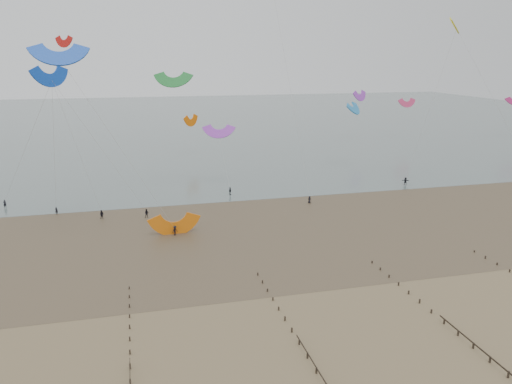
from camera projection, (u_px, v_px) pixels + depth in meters
ground at (250, 320)px, 59.63m from camera, size 500.00×500.00×0.00m
sea_and_shore at (185, 229)px, 90.87m from camera, size 500.00×665.00×0.03m
kitesurfer_lead at (56, 211)px, 99.47m from camera, size 0.60×0.45×1.51m
kitesurfers at (282, 199)px, 107.26m from camera, size 124.24×26.42×1.89m
grounded_kite at (175, 234)px, 88.57m from camera, size 8.02×6.42×4.23m
kites_airborne at (129, 91)px, 131.77m from camera, size 236.32×123.54×43.52m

